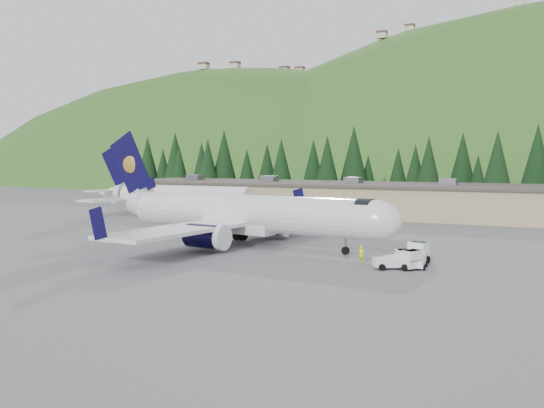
{
  "coord_description": "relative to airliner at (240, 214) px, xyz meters",
  "views": [
    {
      "loc": [
        28.65,
        -57.07,
        9.48
      ],
      "look_at": [
        0.0,
        6.0,
        4.0
      ],
      "focal_mm": 40.0,
      "sensor_mm": 36.0,
      "label": 1
    }
  ],
  "objects": [
    {
      "name": "ground",
      "position": [
        1.09,
        -0.14,
        -3.32
      ],
      "size": [
        600.0,
        600.0,
        0.0
      ],
      "primitive_type": "plane",
      "color": "#5C5C60"
    },
    {
      "name": "tree_line",
      "position": [
        -7.43,
        61.56,
        4.37
      ],
      "size": [
        112.5,
        18.4,
        14.42
      ],
      "color": "black",
      "rests_on": "ground"
    },
    {
      "name": "baggage_tug_a",
      "position": [
        18.3,
        -6.94,
        -2.6
      ],
      "size": [
        3.37,
        2.84,
        1.61
      ],
      "rotation": [
        0.0,
        0.0,
        0.5
      ],
      "color": "white",
      "rests_on": "ground"
    },
    {
      "name": "baggage_tug_c",
      "position": [
        19.88,
        -5.59,
        -2.67
      ],
      "size": [
        1.83,
        2.82,
        1.45
      ],
      "rotation": [
        0.0,
        0.0,
        1.65
      ],
      "color": "white",
      "rests_on": "ground"
    },
    {
      "name": "ramp_worker",
      "position": [
        14.95,
        -5.52,
        -2.53
      ],
      "size": [
        0.59,
        0.39,
        1.59
      ],
      "primitive_type": "imported",
      "rotation": [
        0.0,
        0.0,
        3.16
      ],
      "color": "#F3FF0D",
      "rests_on": "ground"
    },
    {
      "name": "terminal_building",
      "position": [
        -3.92,
        37.86,
        -0.7
      ],
      "size": [
        71.0,
        17.0,
        6.1
      ],
      "color": "tan",
      "rests_on": "ground"
    },
    {
      "name": "baggage_tug_d",
      "position": [
        19.23,
        -3.67,
        -2.5
      ],
      "size": [
        2.85,
        3.78,
        1.83
      ],
      "rotation": [
        0.0,
        0.0,
        1.27
      ],
      "color": "white",
      "rests_on": "ground"
    },
    {
      "name": "baggage_tug_b",
      "position": [
        19.09,
        -6.61,
        -2.57
      ],
      "size": [
        3.5,
        3.02,
        1.68
      ],
      "rotation": [
        0.0,
        0.0,
        -0.54
      ],
      "color": "white",
      "rests_on": "ground"
    },
    {
      "name": "airliner",
      "position": [
        0.0,
        0.0,
        0.0
      ],
      "size": [
        37.57,
        35.36,
        12.46
      ],
      "rotation": [
        0.0,
        0.0,
        -0.13
      ],
      "color": "white",
      "rests_on": "ground"
    },
    {
      "name": "second_airliner",
      "position": [
        -23.84,
        21.86,
        0.0
      ],
      "size": [
        27.5,
        11.0,
        10.05
      ],
      "color": "white",
      "rests_on": "ground"
    }
  ]
}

